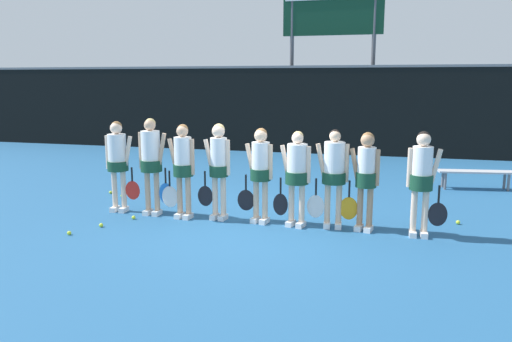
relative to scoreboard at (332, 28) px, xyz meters
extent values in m
plane|color=#235684|center=(-0.20, -9.65, -4.26)|extent=(140.00, 140.00, 0.00)
cube|color=black|center=(-0.20, -1.00, -2.81)|extent=(60.00, 0.06, 2.89)
cube|color=slate|center=(-0.20, -1.00, -1.33)|extent=(60.00, 0.08, 0.08)
cylinder|color=#515156|center=(-1.41, 0.00, -1.51)|extent=(0.14, 0.14, 5.49)
cylinder|color=#515156|center=(1.41, 0.00, -1.51)|extent=(0.14, 0.14, 5.49)
cube|color=#0F3823|center=(0.00, 0.00, 0.49)|extent=(3.45, 0.12, 1.47)
cube|color=#B2B2B7|center=(4.02, -5.67, -3.85)|extent=(1.72, 0.59, 0.04)
cylinder|color=slate|center=(4.69, -5.45, -4.06)|extent=(0.06, 0.06, 0.39)
cylinder|color=slate|center=(4.72, -5.70, -4.06)|extent=(0.06, 0.06, 0.39)
cylinder|color=slate|center=(3.32, -5.64, -4.06)|extent=(0.06, 0.06, 0.39)
cylinder|color=slate|center=(3.35, -5.89, -4.06)|extent=(0.06, 0.06, 0.39)
cylinder|color=beige|center=(-2.82, -9.55, -3.84)|extent=(0.10, 0.10, 0.82)
cylinder|color=beige|center=(-3.01, -9.56, -3.84)|extent=(0.10, 0.10, 0.82)
cube|color=white|center=(-2.82, -9.58, -4.21)|extent=(0.12, 0.24, 0.09)
cube|color=white|center=(-3.01, -9.59, -4.21)|extent=(0.12, 0.24, 0.09)
cylinder|color=#16422B|center=(-2.91, -9.56, -3.37)|extent=(0.39, 0.39, 0.19)
cylinder|color=white|center=(-2.91, -9.56, -3.10)|extent=(0.34, 0.34, 0.67)
sphere|color=beige|center=(-2.91, -9.56, -2.65)|extent=(0.22, 0.22, 0.22)
sphere|color=olive|center=(-2.91, -9.54, -2.62)|extent=(0.20, 0.20, 0.20)
cylinder|color=beige|center=(-2.70, -9.55, -3.11)|extent=(0.21, 0.09, 0.64)
cylinder|color=beige|center=(-3.11, -9.57, -3.11)|extent=(0.08, 0.08, 0.64)
cylinder|color=black|center=(-2.62, -9.57, -3.51)|extent=(0.03, 0.03, 0.26)
ellipsoid|color=red|center=(-2.62, -9.57, -3.83)|extent=(0.30, 0.03, 0.36)
cylinder|color=tan|center=(-2.09, -9.62, -3.83)|extent=(0.10, 0.10, 0.86)
cylinder|color=tan|center=(-2.28, -9.62, -3.83)|extent=(0.10, 0.10, 0.86)
cube|color=white|center=(-2.09, -9.65, -4.21)|extent=(0.11, 0.24, 0.09)
cube|color=white|center=(-2.28, -9.65, -4.21)|extent=(0.11, 0.24, 0.09)
cylinder|color=#16422B|center=(-2.19, -9.62, -3.32)|extent=(0.40, 0.40, 0.21)
cylinder|color=white|center=(-2.19, -9.62, -3.04)|extent=(0.34, 0.34, 0.72)
sphere|color=tan|center=(-2.19, -9.62, -2.57)|extent=(0.21, 0.21, 0.21)
sphere|color=#D8B772|center=(-2.19, -9.60, -2.55)|extent=(0.19, 0.19, 0.19)
cylinder|color=tan|center=(-1.98, -9.62, -3.05)|extent=(0.22, 0.08, 0.69)
cylinder|color=tan|center=(-2.39, -9.61, -3.05)|extent=(0.08, 0.08, 0.68)
cylinder|color=black|center=(-1.90, -9.64, -3.49)|extent=(0.03, 0.03, 0.28)
ellipsoid|color=blue|center=(-1.90, -9.64, -3.83)|extent=(0.28, 0.03, 0.39)
cylinder|color=tan|center=(-1.44, -9.69, -3.85)|extent=(0.10, 0.10, 0.82)
cylinder|color=tan|center=(-1.61, -9.67, -3.85)|extent=(0.10, 0.10, 0.82)
cube|color=white|center=(-1.44, -9.72, -4.21)|extent=(0.13, 0.25, 0.09)
cube|color=white|center=(-1.61, -9.70, -4.21)|extent=(0.13, 0.25, 0.09)
cylinder|color=#16422B|center=(-1.52, -9.68, -3.36)|extent=(0.36, 0.36, 0.21)
cylinder|color=white|center=(-1.52, -9.68, -3.10)|extent=(0.32, 0.32, 0.68)
sphere|color=tan|center=(-1.52, -9.68, -2.66)|extent=(0.21, 0.21, 0.21)
sphere|color=olive|center=(-1.52, -9.66, -2.63)|extent=(0.19, 0.19, 0.19)
cylinder|color=tan|center=(-1.72, -9.67, -3.11)|extent=(0.21, 0.09, 0.64)
cylinder|color=tan|center=(-1.34, -9.70, -3.11)|extent=(0.08, 0.08, 0.64)
cylinder|color=black|center=(-1.80, -9.68, -3.53)|extent=(0.03, 0.03, 0.29)
ellipsoid|color=silver|center=(-1.80, -9.68, -3.88)|extent=(0.31, 0.03, 0.40)
cylinder|color=beige|center=(-0.80, -9.60, -3.84)|extent=(0.10, 0.10, 0.83)
cylinder|color=beige|center=(-0.96, -9.58, -3.84)|extent=(0.10, 0.10, 0.83)
cube|color=white|center=(-0.80, -9.63, -4.21)|extent=(0.13, 0.25, 0.09)
cube|color=white|center=(-0.96, -9.61, -4.21)|extent=(0.13, 0.25, 0.09)
cylinder|color=#16422B|center=(-0.88, -9.59, -3.36)|extent=(0.34, 0.34, 0.20)
cylinder|color=white|center=(-0.88, -9.59, -3.10)|extent=(0.30, 0.30, 0.66)
sphere|color=beige|center=(-0.88, -9.59, -2.65)|extent=(0.23, 0.23, 0.23)
sphere|color=#D8B772|center=(-0.88, -9.57, -2.62)|extent=(0.21, 0.21, 0.21)
cylinder|color=beige|center=(-1.06, -9.57, -3.11)|extent=(0.21, 0.09, 0.63)
cylinder|color=beige|center=(-0.70, -9.60, -3.11)|extent=(0.08, 0.08, 0.63)
cylinder|color=black|center=(-1.15, -9.59, -3.52)|extent=(0.03, 0.03, 0.27)
ellipsoid|color=black|center=(-1.15, -9.59, -3.84)|extent=(0.29, 0.03, 0.38)
cylinder|color=beige|center=(-0.01, -9.63, -3.86)|extent=(0.10, 0.10, 0.80)
cylinder|color=beige|center=(-0.18, -9.60, -3.86)|extent=(0.10, 0.10, 0.80)
cube|color=white|center=(-0.02, -9.66, -4.21)|extent=(0.15, 0.26, 0.09)
cube|color=white|center=(-0.19, -9.63, -4.21)|extent=(0.15, 0.26, 0.09)
cylinder|color=#16422B|center=(-0.10, -9.61, -3.39)|extent=(0.36, 0.36, 0.20)
cylinder|color=white|center=(-0.10, -9.61, -3.14)|extent=(0.31, 0.31, 0.64)
sphere|color=beige|center=(-0.10, -9.61, -2.71)|extent=(0.22, 0.22, 0.22)
sphere|color=olive|center=(-0.10, -9.59, -2.68)|extent=(0.21, 0.21, 0.21)
cylinder|color=beige|center=(-0.29, -9.58, -3.15)|extent=(0.21, 0.11, 0.61)
cylinder|color=beige|center=(0.08, -9.64, -3.15)|extent=(0.08, 0.08, 0.61)
cylinder|color=black|center=(-0.38, -9.58, -3.55)|extent=(0.03, 0.03, 0.27)
ellipsoid|color=black|center=(-0.38, -9.58, -3.87)|extent=(0.31, 0.03, 0.38)
cylinder|color=beige|center=(0.65, -9.69, -3.86)|extent=(0.10, 0.10, 0.78)
cylinder|color=beige|center=(0.46, -9.65, -3.86)|extent=(0.10, 0.10, 0.78)
cube|color=white|center=(0.64, -9.72, -4.21)|extent=(0.16, 0.26, 0.09)
cube|color=white|center=(0.46, -9.68, -4.21)|extent=(0.16, 0.26, 0.09)
cylinder|color=#16422B|center=(0.56, -9.67, -3.40)|extent=(0.40, 0.40, 0.21)
cylinder|color=white|center=(0.56, -9.67, -3.15)|extent=(0.35, 0.35, 0.65)
sphere|color=beige|center=(0.56, -9.67, -2.72)|extent=(0.20, 0.20, 0.20)
sphere|color=#D8B772|center=(0.56, -9.65, -2.70)|extent=(0.18, 0.18, 0.18)
cylinder|color=beige|center=(0.35, -9.63, -3.16)|extent=(0.21, 0.12, 0.62)
cylinder|color=beige|center=(0.76, -9.71, -3.16)|extent=(0.08, 0.08, 0.62)
cylinder|color=black|center=(0.26, -9.63, -3.56)|extent=(0.03, 0.03, 0.28)
ellipsoid|color=black|center=(0.26, -9.63, -3.90)|extent=(0.26, 0.03, 0.39)
cylinder|color=beige|center=(1.27, -9.57, -3.86)|extent=(0.10, 0.10, 0.80)
cylinder|color=beige|center=(1.08, -9.59, -3.86)|extent=(0.10, 0.10, 0.80)
cube|color=white|center=(1.27, -9.60, -4.21)|extent=(0.13, 0.25, 0.09)
cube|color=white|center=(1.08, -9.62, -4.21)|extent=(0.13, 0.25, 0.09)
cylinder|color=#16422B|center=(1.17, -9.58, -3.39)|extent=(0.40, 0.40, 0.19)
cylinder|color=white|center=(1.17, -9.58, -3.12)|extent=(0.35, 0.35, 0.68)
sphere|color=beige|center=(1.17, -9.58, -2.68)|extent=(0.19, 0.19, 0.19)
sphere|color=black|center=(1.17, -9.56, -2.66)|extent=(0.18, 0.18, 0.18)
cylinder|color=beige|center=(0.96, -9.60, -3.13)|extent=(0.21, 0.09, 0.64)
cylinder|color=beige|center=(1.38, -9.56, -3.13)|extent=(0.08, 0.08, 0.64)
cylinder|color=black|center=(0.88, -9.62, -3.55)|extent=(0.03, 0.03, 0.29)
ellipsoid|color=silver|center=(0.88, -9.62, -3.89)|extent=(0.30, 0.03, 0.40)
cylinder|color=tan|center=(1.79, -9.64, -3.86)|extent=(0.10, 0.10, 0.79)
cylinder|color=tan|center=(1.62, -9.61, -3.86)|extent=(0.10, 0.10, 0.79)
cube|color=white|center=(1.78, -9.67, -4.21)|extent=(0.16, 0.26, 0.09)
cube|color=white|center=(1.62, -9.64, -4.21)|extent=(0.16, 0.26, 0.09)
cylinder|color=#16422B|center=(1.70, -9.63, -3.38)|extent=(0.34, 0.34, 0.25)
cylinder|color=white|center=(1.70, -9.63, -3.16)|extent=(0.30, 0.30, 0.63)
sphere|color=tan|center=(1.70, -9.63, -2.73)|extent=(0.22, 0.22, 0.22)
sphere|color=olive|center=(1.71, -9.61, -2.70)|extent=(0.21, 0.21, 0.21)
cylinder|color=tan|center=(1.52, -9.59, -3.17)|extent=(0.21, 0.11, 0.60)
cylinder|color=tan|center=(1.88, -9.66, -3.17)|extent=(0.08, 0.08, 0.60)
cylinder|color=black|center=(1.44, -9.59, -3.56)|extent=(0.03, 0.03, 0.28)
ellipsoid|color=orange|center=(1.44, -9.59, -3.90)|extent=(0.30, 0.03, 0.39)
cylinder|color=beige|center=(2.65, -9.72, -3.85)|extent=(0.10, 0.10, 0.81)
cylinder|color=beige|center=(2.48, -9.73, -3.85)|extent=(0.10, 0.10, 0.81)
cube|color=white|center=(2.65, -9.75, -4.21)|extent=(0.12, 0.24, 0.09)
cube|color=white|center=(2.48, -9.76, -4.21)|extent=(0.12, 0.24, 0.09)
cylinder|color=#16422B|center=(2.57, -9.73, -3.36)|extent=(0.36, 0.36, 0.24)
cylinder|color=white|center=(2.57, -9.73, -3.12)|extent=(0.32, 0.32, 0.66)
sphere|color=beige|center=(2.57, -9.73, -2.68)|extent=(0.22, 0.22, 0.22)
sphere|color=black|center=(2.57, -9.71, -2.65)|extent=(0.20, 0.20, 0.20)
cylinder|color=beige|center=(2.76, -9.72, -3.13)|extent=(0.21, 0.08, 0.63)
cylinder|color=beige|center=(2.38, -9.73, -3.13)|extent=(0.08, 0.08, 0.63)
cylinder|color=black|center=(2.85, -9.74, -3.54)|extent=(0.03, 0.03, 0.28)
ellipsoid|color=black|center=(2.85, -9.74, -3.87)|extent=(0.30, 0.03, 0.39)
sphere|color=#CCE033|center=(-3.48, -8.50, -4.22)|extent=(0.07, 0.07, 0.07)
sphere|color=#CCE033|center=(-2.68, -10.59, -4.22)|extent=(0.07, 0.07, 0.07)
sphere|color=#CCE033|center=(3.28, -8.83, -4.22)|extent=(0.07, 0.07, 0.07)
sphere|color=#CCE033|center=(-2.38, -10.01, -4.22)|extent=(0.07, 0.07, 0.07)
sphere|color=#CCE033|center=(-3.88, -8.28, -4.22)|extent=(0.07, 0.07, 0.07)
sphere|color=#CCE033|center=(-2.95, -11.12, -4.22)|extent=(0.07, 0.07, 0.07)
camera|label=1|loc=(2.02, -17.90, -1.76)|focal=35.00mm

